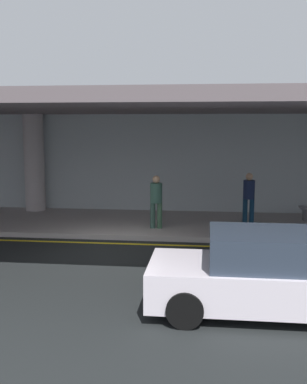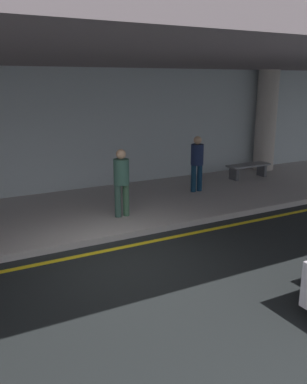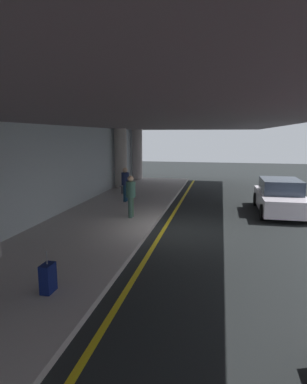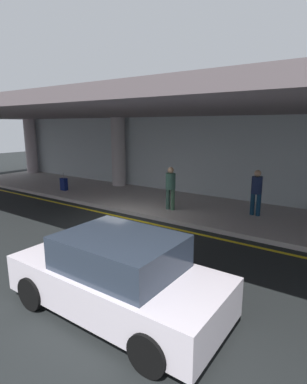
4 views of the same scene
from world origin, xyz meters
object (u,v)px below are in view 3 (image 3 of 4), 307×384
at_px(suitcase_upright_primary, 48,278).
at_px(bench_metal, 128,186).
at_px(person_waiting_for_ride, 131,194).
at_px(car_white, 280,197).
at_px(traveler_with_luggage, 125,182).
at_px(support_column_center, 121,158).
at_px(support_column_right_mid, 137,155).

bearing_deg(suitcase_upright_primary, bench_metal, 3.80).
relative_size(person_waiting_for_ride, suitcase_upright_primary, 1.87).
bearing_deg(car_white, traveler_with_luggage, 89.17).
bearing_deg(support_column_center, suitcase_upright_primary, -168.81).
relative_size(suitcase_upright_primary, bench_metal, 0.56).
bearing_deg(car_white, person_waiting_for_ride, 115.32).
distance_m(support_column_right_mid, car_white, 12.16).
relative_size(support_column_center, car_white, 0.89).
bearing_deg(car_white, support_column_right_mid, 47.85).
bearing_deg(bench_metal, support_column_right_mid, 9.12).
xyz_separation_m(traveler_with_luggage, suitcase_upright_primary, (-9.33, -1.13, -0.65)).
bearing_deg(person_waiting_for_ride, bench_metal, 6.20).
bearing_deg(support_column_right_mid, traveler_with_luggage, -169.35).
relative_size(traveler_with_luggage, bench_metal, 1.05).
bearing_deg(suitcase_upright_primary, traveler_with_luggage, 2.27).
xyz_separation_m(support_column_center, person_waiting_for_ride, (-7.04, -2.64, -0.86)).
distance_m(support_column_center, bench_metal, 2.27).
bearing_deg(support_column_right_mid, support_column_center, 180.00).
xyz_separation_m(car_white, person_waiting_for_ride, (-2.63, 6.06, 0.40)).
distance_m(car_white, suitcase_upright_primary, 10.84).
distance_m(person_waiting_for_ride, suitcase_upright_primary, 6.40).
height_order(support_column_center, traveler_with_luggage, support_column_center).
bearing_deg(bench_metal, suitcase_upright_primary, -171.55).
bearing_deg(support_column_right_mid, suitcase_upright_primary, -171.34).
bearing_deg(traveler_with_luggage, person_waiting_for_ride, 19.42).
bearing_deg(support_column_right_mid, car_white, -134.01).
bearing_deg(bench_metal, traveler_with_luggage, -166.13).
xyz_separation_m(support_column_center, support_column_right_mid, (4.00, 0.00, 0.00)).
relative_size(support_column_right_mid, person_waiting_for_ride, 2.17).
height_order(car_white, suitcase_upright_primary, car_white).
xyz_separation_m(suitcase_upright_primary, bench_metal, (11.91, 1.77, 0.04)).
relative_size(support_column_right_mid, suitcase_upright_primary, 4.06).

